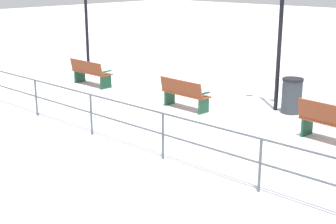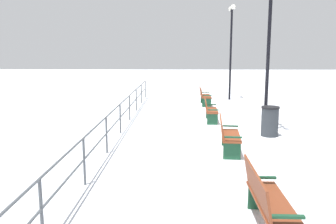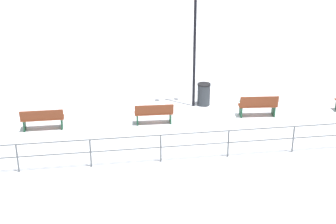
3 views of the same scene
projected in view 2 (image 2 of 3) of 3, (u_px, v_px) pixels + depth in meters
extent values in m
plane|color=white|center=(219.00, 134.00, 11.55)|extent=(80.00, 80.00, 0.00)
cube|color=brown|center=(272.00, 202.00, 5.30)|extent=(0.50, 1.64, 0.04)
cube|color=brown|center=(256.00, 185.00, 5.26)|extent=(0.14, 1.63, 0.48)
cube|color=#19472D|center=(261.00, 197.00, 6.04)|extent=(0.43, 0.06, 0.44)
cube|color=#19472D|center=(288.00, 217.00, 4.57)|extent=(0.43, 0.08, 0.04)
cube|color=#19472D|center=(263.00, 178.00, 5.98)|extent=(0.43, 0.08, 0.04)
cube|color=brown|center=(231.00, 136.00, 9.42)|extent=(0.62, 1.57, 0.04)
cube|color=brown|center=(222.00, 126.00, 9.40)|extent=(0.26, 1.53, 0.46)
cube|color=#19472D|center=(232.00, 151.00, 8.80)|extent=(0.43, 0.09, 0.45)
cube|color=#19472D|center=(229.00, 138.00, 10.10)|extent=(0.43, 0.09, 0.45)
cube|color=#19472D|center=(233.00, 137.00, 8.74)|extent=(0.43, 0.11, 0.04)
cube|color=#19472D|center=(230.00, 126.00, 10.04)|extent=(0.43, 0.11, 0.04)
cube|color=brown|center=(212.00, 110.00, 13.54)|extent=(0.49, 1.50, 0.04)
cube|color=brown|center=(206.00, 104.00, 13.52)|extent=(0.17, 1.48, 0.41)
cube|color=#19472D|center=(212.00, 119.00, 12.95)|extent=(0.39, 0.07, 0.43)
cube|color=#19472D|center=(211.00, 113.00, 14.21)|extent=(0.39, 0.07, 0.43)
cube|color=#19472D|center=(213.00, 110.00, 12.89)|extent=(0.39, 0.09, 0.04)
cube|color=#19472D|center=(211.00, 105.00, 14.15)|extent=(0.39, 0.09, 0.04)
cube|color=brown|center=(206.00, 96.00, 17.66)|extent=(0.50, 1.58, 0.04)
cube|color=brown|center=(201.00, 92.00, 17.63)|extent=(0.12, 1.58, 0.40)
cube|color=#19472D|center=(207.00, 103.00, 17.02)|extent=(0.43, 0.05, 0.44)
cube|color=#19472D|center=(205.00, 99.00, 18.37)|extent=(0.43, 0.05, 0.44)
cube|color=#19472D|center=(207.00, 95.00, 16.96)|extent=(0.43, 0.07, 0.04)
cube|color=#19472D|center=(205.00, 92.00, 18.32)|extent=(0.43, 0.07, 0.04)
cylinder|color=black|center=(268.00, 56.00, 11.30)|extent=(0.11, 0.11, 4.97)
cylinder|color=black|center=(231.00, 55.00, 19.30)|extent=(0.11, 0.11, 4.91)
cylinder|color=black|center=(232.00, 10.00, 18.90)|extent=(0.07, 0.88, 0.07)
sphere|color=white|center=(233.00, 7.00, 18.45)|extent=(0.26, 0.26, 0.26)
sphere|color=white|center=(231.00, 9.00, 19.32)|extent=(0.26, 0.26, 0.26)
cone|color=black|center=(232.00, 7.00, 18.87)|extent=(0.16, 0.16, 0.12)
cylinder|color=#4C5156|center=(41.00, 212.00, 4.87)|extent=(0.05, 0.05, 0.96)
cylinder|color=#4C5156|center=(84.00, 162.00, 7.10)|extent=(0.05, 0.05, 0.96)
cylinder|color=#4C5156|center=(107.00, 135.00, 9.33)|extent=(0.05, 0.05, 0.96)
cylinder|color=#4C5156|center=(120.00, 119.00, 11.56)|extent=(0.05, 0.05, 0.96)
cylinder|color=#4C5156|center=(130.00, 108.00, 13.79)|extent=(0.05, 0.05, 0.96)
cylinder|color=#4C5156|center=(136.00, 100.00, 16.01)|extent=(0.05, 0.05, 0.96)
cylinder|color=#4C5156|center=(141.00, 94.00, 18.24)|extent=(0.05, 0.05, 0.96)
cylinder|color=#4C5156|center=(145.00, 89.00, 20.47)|extent=(0.05, 0.05, 0.96)
cylinder|color=#4C5156|center=(120.00, 104.00, 11.48)|extent=(0.04, 18.09, 0.04)
cylinder|color=#4C5156|center=(120.00, 117.00, 11.55)|extent=(0.04, 18.09, 0.04)
cylinder|color=#2D3338|center=(270.00, 122.00, 11.21)|extent=(0.53, 0.53, 0.89)
cylinder|color=black|center=(271.00, 107.00, 11.13)|extent=(0.56, 0.56, 0.06)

